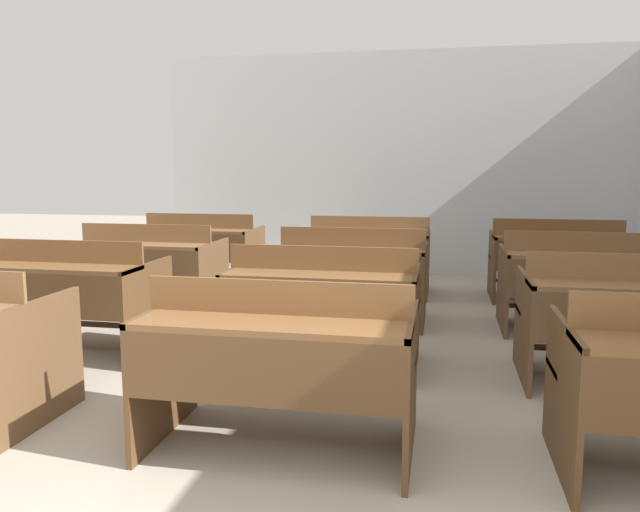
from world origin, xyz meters
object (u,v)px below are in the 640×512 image
Objects in this scene: bench_front_center at (280,359)px; bench_back_left at (201,248)px; bench_third_center at (352,272)px; bench_back_center at (369,252)px; bench_third_left at (149,266)px; bench_third_right at (582,279)px; bench_second_right at (630,316)px; bench_second_center at (323,303)px; bench_second_left at (67,293)px; bench_back_right at (556,257)px.

bench_front_center and bench_back_left have the same top height.
bench_third_center is 1.00× the size of bench_back_center.
bench_third_left is 1.31m from bench_back_left.
bench_third_center is at bearing -179.71° from bench_third_right.
bench_front_center and bench_third_right have the same top height.
bench_back_center is at bearing 126.68° from bench_second_right.
bench_back_left is at bearing 126.47° from bench_second_center.
bench_second_right and bench_back_center have the same top height.
bench_second_center is 1.29m from bench_third_center.
bench_back_left is at bearing 89.87° from bench_second_left.
bench_front_center is 1.00× the size of bench_third_right.
bench_third_center is 1.00× the size of bench_third_right.
bench_second_right and bench_third_left have the same top height.
bench_second_left is at bearing -146.12° from bench_back_right.
bench_second_right is 4.63m from bench_back_left.
bench_second_right is 1.00× the size of bench_third_center.
bench_third_right is 1.00× the size of bench_back_right.
bench_third_center is 2.32m from bench_back_left.
bench_second_left is 1.28m from bench_third_left.
bench_back_center is (1.93, 2.58, 0.00)m from bench_second_left.
bench_second_center is at bearing -33.66° from bench_third_left.
bench_third_left is 1.00× the size of bench_back_center.
bench_back_left and bench_back_center have the same top height.
bench_front_center and bench_third_left have the same top height.
bench_third_center is at bearing 34.17° from bench_second_left.
bench_second_left is at bearing -90.13° from bench_back_left.
bench_second_right is at bearing -89.52° from bench_third_right.
bench_third_right is at bearing 18.98° from bench_second_left.
bench_second_center is 1.00× the size of bench_third_right.
bench_second_left and bench_third_right have the same top height.
bench_third_left is at bearing -145.89° from bench_back_center.
bench_second_center and bench_second_right have the same top height.
bench_front_center and bench_back_right have the same top height.
bench_third_right is 1.00× the size of bench_back_left.
bench_second_right is 2.57m from bench_back_right.
bench_second_center is (1.91, 0.02, 0.00)m from bench_second_left.
bench_back_right is (1.91, 1.27, 0.00)m from bench_third_center.
bench_third_left is 1.00× the size of bench_third_center.
bench_second_left is 1.00× the size of bench_second_right.
bench_third_center is (1.92, 0.02, 0.00)m from bench_third_left.
bench_second_right is at bearing 33.65° from bench_front_center.
bench_third_right is (1.92, 1.30, 0.00)m from bench_second_center.
bench_second_left and bench_second_center have the same top height.
bench_back_left is (-3.84, 2.58, 0.00)m from bench_second_right.
bench_back_left is 3.84m from bench_back_right.
bench_third_center and bench_back_right have the same top height.
bench_back_right is (-0.01, 2.57, 0.00)m from bench_second_right.
bench_second_right is 4.04m from bench_third_left.
bench_front_center is 3.19m from bench_third_left.
bench_back_left is (-1.94, 3.85, 0.00)m from bench_front_center.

